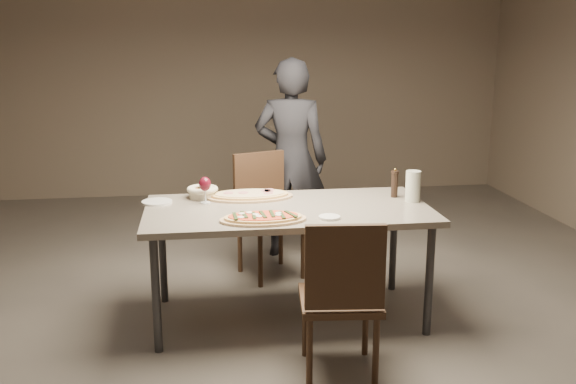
{
  "coord_description": "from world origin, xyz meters",
  "views": [
    {
      "loc": [
        -0.54,
        -3.89,
        1.81
      ],
      "look_at": [
        0.0,
        0.0,
        0.85
      ],
      "focal_mm": 40.0,
      "sensor_mm": 36.0,
      "label": 1
    }
  ],
  "objects": [
    {
      "name": "room",
      "position": [
        0.0,
        0.0,
        1.4
      ],
      "size": [
        7.0,
        7.0,
        7.0
      ],
      "color": "#5E5851",
      "rests_on": "ground"
    },
    {
      "name": "dining_table",
      "position": [
        0.0,
        0.0,
        0.69
      ],
      "size": [
        1.8,
        0.9,
        0.75
      ],
      "color": "slate",
      "rests_on": "ground"
    },
    {
      "name": "zucchini_pizza",
      "position": [
        -0.19,
        -0.28,
        0.77
      ],
      "size": [
        0.51,
        0.28,
        0.05
      ],
      "rotation": [
        0.0,
        0.0,
        0.04
      ],
      "color": "tan",
      "rests_on": "dining_table"
    },
    {
      "name": "ham_pizza",
      "position": [
        -0.22,
        0.28,
        0.77
      ],
      "size": [
        0.58,
        0.32,
        0.04
      ],
      "rotation": [
        0.0,
        0.0,
        0.43
      ],
      "color": "tan",
      "rests_on": "dining_table"
    },
    {
      "name": "bread_basket",
      "position": [
        -0.53,
        0.33,
        0.79
      ],
      "size": [
        0.21,
        0.21,
        0.07
      ],
      "rotation": [
        0.0,
        0.0,
        -0.36
      ],
      "color": "beige",
      "rests_on": "dining_table"
    },
    {
      "name": "oil_dish",
      "position": [
        0.21,
        -0.29,
        0.76
      ],
      "size": [
        0.13,
        0.13,
        0.01
      ],
      "rotation": [
        0.0,
        0.0,
        0.09
      ],
      "color": "white",
      "rests_on": "dining_table"
    },
    {
      "name": "pepper_mill_left",
      "position": [
        0.75,
        0.17,
        0.84
      ],
      "size": [
        0.05,
        0.05,
        0.2
      ],
      "rotation": [
        0.0,
        0.0,
        0.32
      ],
      "color": "black",
      "rests_on": "dining_table"
    },
    {
      "name": "pepper_mill_right",
      "position": [
        0.83,
        0.03,
        0.85
      ],
      "size": [
        0.05,
        0.05,
        0.2
      ],
      "rotation": [
        0.0,
        0.0,
        0.03
      ],
      "color": "black",
      "rests_on": "dining_table"
    },
    {
      "name": "carafe",
      "position": [
        0.83,
        0.04,
        0.85
      ],
      "size": [
        0.1,
        0.1,
        0.2
      ],
      "rotation": [
        0.0,
        0.0,
        -0.41
      ],
      "color": "silver",
      "rests_on": "dining_table"
    },
    {
      "name": "wine_glass",
      "position": [
        -0.52,
        0.18,
        0.87
      ],
      "size": [
        0.08,
        0.08,
        0.17
      ],
      "rotation": [
        0.0,
        0.0,
        -0.1
      ],
      "color": "silver",
      "rests_on": "dining_table"
    },
    {
      "name": "side_plate",
      "position": [
        -0.83,
        0.23,
        0.76
      ],
      "size": [
        0.2,
        0.2,
        0.01
      ],
      "rotation": [
        0.0,
        0.0,
        -0.27
      ],
      "color": "white",
      "rests_on": "dining_table"
    },
    {
      "name": "chair_near",
      "position": [
        0.17,
        -0.81,
        0.51
      ],
      "size": [
        0.47,
        0.47,
        0.9
      ],
      "rotation": [
        0.0,
        0.0,
        -0.1
      ],
      "color": "#3C2719",
      "rests_on": "ground"
    },
    {
      "name": "chair_far",
      "position": [
        -0.06,
        0.86,
        0.52
      ],
      "size": [
        0.57,
        0.57,
        0.94
      ],
      "rotation": [
        0.0,
        0.0,
        3.5
      ],
      "color": "#3C2719",
      "rests_on": "ground"
    },
    {
      "name": "diner",
      "position": [
        0.2,
        1.24,
        0.82
      ],
      "size": [
        0.68,
        0.54,
        1.65
      ],
      "primitive_type": "imported",
      "rotation": [
        0.0,
        0.0,
        2.88
      ],
      "color": "black",
      "rests_on": "ground"
    }
  ]
}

